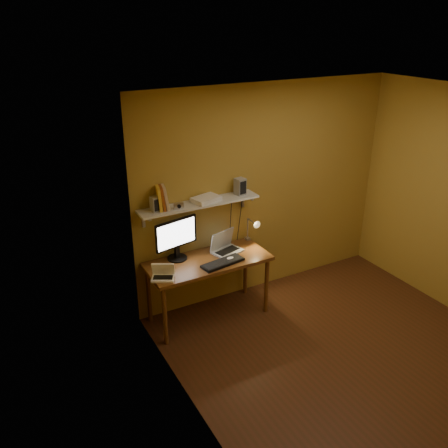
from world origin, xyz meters
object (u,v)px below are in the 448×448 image
laptop (225,246)px  shelf_camera (179,206)px  keyboard (223,263)px  netbook (163,274)px  desk_lamp (253,227)px  speaker_left (155,204)px  wall_shelf (199,204)px  router (206,199)px  mouse (230,259)px  desk (208,267)px  monitor (176,237)px  speaker_right (240,186)px

laptop → shelf_camera: (-0.54, 0.04, 0.59)m
keyboard → shelf_camera: 0.80m
netbook → desk_lamp: bearing=40.5°
keyboard → speaker_left: 0.99m
wall_shelf → shelf_camera: (-0.27, -0.06, 0.05)m
speaker_left → router: 0.60m
netbook → mouse: size_ratio=2.77×
mouse → shelf_camera: bearing=141.4°
speaker_left → desk: bearing=-28.9°
wall_shelf → laptop: (0.27, -0.09, -0.54)m
desk → router: router is taller
netbook → router: 0.96m
mouse → monitor: bearing=137.9°
monitor → laptop: size_ratio=1.36×
keyboard → speaker_left: speaker_left is taller
netbook → speaker_right: size_ratio=1.49×
desk → keyboard: size_ratio=2.81×
wall_shelf → keyboard: wall_shelf is taller
laptop → speaker_right: speaker_right is taller
desk_lamp → router: 0.73m
mouse → shelf_camera: (-0.49, 0.26, 0.64)m
desk → monitor: size_ratio=2.67×
shelf_camera → router: shelf_camera is taller
mouse → speaker_right: size_ratio=0.54×
desk → mouse: mouse is taller
keyboard → speaker_right: size_ratio=2.59×
shelf_camera → desk: bearing=-26.9°
speaker_right → speaker_left: bearing=171.5°
desk_lamp → speaker_right: 0.54m
monitor → router: 0.54m
laptop → desk_lamp: size_ratio=1.03×
monitor → shelf_camera: bearing=-82.0°
wall_shelf → keyboard: bearing=-74.3°
speaker_left → laptop: bearing=-15.1°
wall_shelf → speaker_right: size_ratio=7.27×
speaker_right → shelf_camera: 0.80m
shelf_camera → router: size_ratio=0.37×
keyboard → speaker_left: (-0.61, 0.35, 0.69)m
shelf_camera → keyboard: bearing=-38.7°
router → speaker_left: bearing=-179.4°
wall_shelf → laptop: 0.61m
desk_lamp → router: size_ratio=1.24×
monitor → desk_lamp: 0.96m
laptop → wall_shelf: bearing=145.2°
monitor → mouse: monitor is taller
netbook → keyboard: 0.69m
monitor → shelf_camera: shelf_camera is taller
wall_shelf → netbook: 0.88m
mouse → keyboard: bearing=-173.3°
monitor → speaker_right: (0.81, 0.01, 0.45)m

